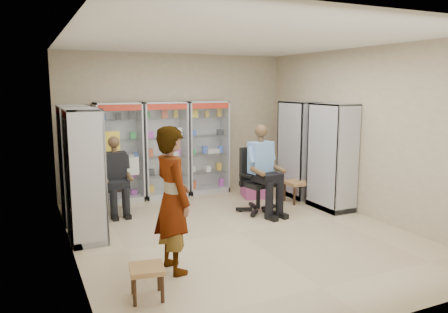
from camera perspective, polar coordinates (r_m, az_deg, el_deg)
name	(u,v)px	position (r m, az deg, el deg)	size (l,w,h in m)	color
floor	(238,232)	(7.11, 1.86, -9.86)	(6.00, 6.00, 0.00)	tan
room_shell	(239,109)	(6.73, 1.95, 6.19)	(5.02, 6.02, 3.01)	#BBAA8B
cabinet_back_left	(119,153)	(8.99, -13.53, 0.50)	(0.90, 0.50, 2.00)	#A9ABB0
cabinet_back_mid	(165,150)	(9.22, -7.74, 0.88)	(0.90, 0.50, 2.00)	#A4A6AC
cabinet_back_right	(207,147)	(9.54, -2.29, 1.24)	(0.90, 0.50, 2.00)	silver
cabinet_right_far	(299,149)	(9.34, 9.71, 0.94)	(0.50, 0.90, 2.00)	#A1A4A8
cabinet_right_near	(332,157)	(8.47, 13.93, -0.05)	(0.50, 0.90, 2.00)	#AEB0B6
cabinet_left_far	(76,163)	(7.95, -18.75, -0.87)	(0.50, 0.90, 2.00)	silver
cabinet_left_near	(85,175)	(6.87, -17.73, -2.34)	(0.50, 0.90, 2.00)	#ABAEB2
wooden_chair	(115,187)	(8.34, -14.07, -3.91)	(0.42, 0.42, 0.94)	black
seated_customer	(115,177)	(8.25, -14.05, -2.63)	(0.44, 0.60, 1.34)	black
office_chair	(258,180)	(8.08, 4.51, -3.11)	(0.66, 0.66, 1.21)	black
seated_shopkeeper	(260,172)	(8.00, 4.70, -2.03)	(0.50, 0.70, 1.53)	#6B9CD5
pink_trunk	(256,184)	(9.25, 4.26, -3.61)	(0.57, 0.55, 0.55)	#B54876
tea_glass	(255,170)	(9.11, 4.14, -1.71)	(0.07, 0.07, 0.10)	#5C1907
woven_stool_a	(297,192)	(8.94, 9.46, -4.54)	(0.43, 0.43, 0.43)	#AC8148
woven_stool_b	(147,282)	(5.07, -10.00, -15.88)	(0.37, 0.37, 0.37)	#A37245
standing_man	(173,200)	(5.49, -6.72, -5.63)	(0.67, 0.44, 1.85)	gray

